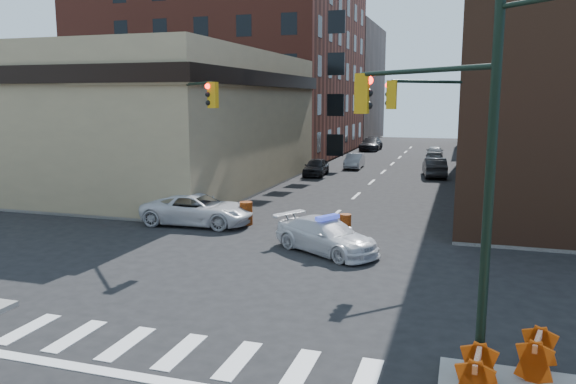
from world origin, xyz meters
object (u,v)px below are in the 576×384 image
Objects in this scene: pickup at (198,209)px; barrel_bank at (246,213)px; barricade_se_a at (537,355)px; barricade_nw_a at (150,203)px; police_car at (326,236)px; parked_car_wnear at (316,167)px; pedestrian_b at (123,189)px; barrel_road at (345,224)px; pedestrian_a at (159,194)px; parked_car_wfar at (354,161)px; parked_car_enear at (434,167)px.

pickup is 2.33m from barrel_bank.
barricade_nw_a is (-17.49, 13.28, -0.03)m from barricade_se_a.
police_car reaches higher than barricade_se_a.
pedestrian_b is at bearing -116.27° from parked_car_wnear.
parked_car_wnear is 19.25m from barrel_road.
pedestrian_a reaches higher than pickup.
pickup is at bearing 97.86° from police_car.
barricade_se_a is at bearing -1.65° from pedestrian_a.
pickup is at bearing 63.01° from barricade_se_a.
pedestrian_a is (-3.96, -17.05, 0.46)m from parked_car_wnear.
pedestrian_b reaches higher than barrel_road.
parked_car_wnear is 5.84m from parked_car_wfar.
pedestrian_b reaches higher than barrel_bank.
pickup is at bearing -99.71° from parked_car_wfar.
pickup reaches higher than barricade_se_a.
parked_car_enear is at bearing 23.40° from police_car.
parked_car_wnear is (-6.00, 21.38, 0.01)m from police_car.
barrel_road is (7.18, 0.20, -0.28)m from pickup.
pickup is 4.11m from barricade_nw_a.
police_car is 10.87m from pedestrian_a.
parked_car_wfar is at bearing 71.06° from barricade_nw_a.
barrel_bank is at bearing -94.52° from parked_car_wfar.
barrel_road is (4.13, -23.73, -0.18)m from parked_car_wfar.
pedestrian_a is at bearing 173.28° from barrel_road.
pickup reaches higher than barricade_nw_a.
barrel_bank is 0.96× the size of barricade_se_a.
pickup is at bearing -27.72° from barricade_nw_a.
barrel_road is (10.09, -1.19, -0.68)m from pedestrian_a.
police_car is 1.03× the size of parked_car_enear.
parked_car_wfar is 2.13× the size of pedestrian_b.
pedestrian_a reaches higher than parked_car_wnear.
pickup reaches higher than parked_car_wnear.
barricade_se_a reaches higher than barrel_road.
barrel_bank is at bearing 60.62° from parked_car_enear.
parked_car_enear is 4.91× the size of barrel_road.
barricade_nw_a is (-10.88, 1.58, 0.09)m from barrel_road.
parked_car_wfar is at bearing 66.61° from parked_car_wnear.
police_car is at bearing -92.26° from barrel_road.
parked_car_enear is at bearing 92.02° from pedestrian_a.
barrel_bank is (-0.84, -23.23, -0.08)m from parked_car_wfar.
parked_car_enear is 4.06× the size of barrel_bank.
parked_car_wnear is 3.60× the size of barrel_bank.
pedestrian_a is (-9.96, 4.33, 0.46)m from police_car.
pickup reaches higher than barrel_bank.
parked_car_wfar reaches higher than barrel_bank.
pedestrian_b is (-5.72, 2.39, 0.32)m from pickup.
pickup is at bearing -162.36° from barrel_bank.
barricade_se_a is 21.96m from barricade_nw_a.
barrel_bank is at bearing -12.34° from barricade_nw_a.
parked_car_wfar is 3.37× the size of barricade_se_a.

